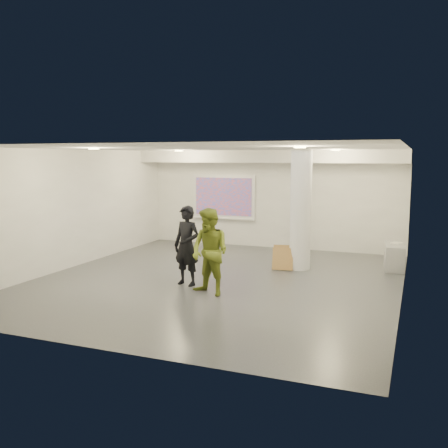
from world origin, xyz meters
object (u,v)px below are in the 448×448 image
at_px(column, 301,210).
at_px(projection_screen, 224,197).
at_px(woman, 187,246).
at_px(man, 210,252).
at_px(credenza, 394,257).

bearing_deg(column, projection_screen, 139.44).
distance_m(woman, man, 0.95).
bearing_deg(projection_screen, credenza, -18.68).
xyz_separation_m(credenza, man, (-3.41, -3.84, 0.57)).
bearing_deg(woman, projection_screen, 114.18).
bearing_deg(woman, column, 62.78).
bearing_deg(woman, man, -23.24).
distance_m(projection_screen, man, 5.99).
relative_size(projection_screen, man, 1.18).
distance_m(credenza, man, 5.17).
bearing_deg(credenza, column, -164.71).
bearing_deg(man, column, 87.09).
bearing_deg(projection_screen, woman, -77.48).
bearing_deg(man, woman, 163.83).
height_order(woman, man, man).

